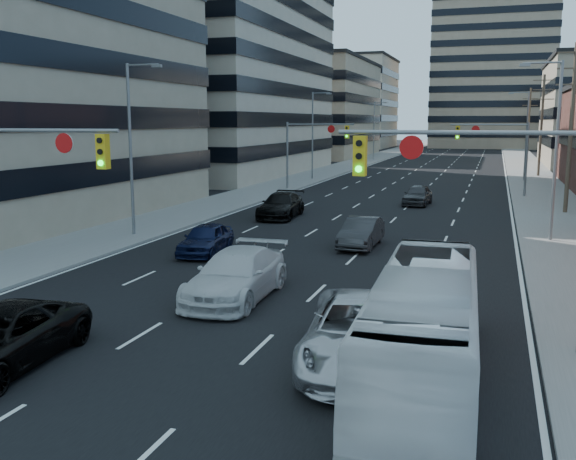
# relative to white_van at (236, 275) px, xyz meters

# --- Properties ---
(ground) EXTENTS (400.00, 400.00, 0.00)m
(ground) POSITION_rel_white_van_xyz_m (0.66, -10.47, -0.84)
(ground) COLOR black
(ground) RESTS_ON ground
(road_surface) EXTENTS (18.00, 300.00, 0.02)m
(road_surface) POSITION_rel_white_van_xyz_m (0.66, 119.53, -0.83)
(road_surface) COLOR black
(road_surface) RESTS_ON ground
(sidewalk_left) EXTENTS (5.00, 300.00, 0.15)m
(sidewalk_left) POSITION_rel_white_van_xyz_m (-10.84, 119.53, -0.77)
(sidewalk_left) COLOR slate
(sidewalk_left) RESTS_ON ground
(sidewalk_right) EXTENTS (5.00, 300.00, 0.15)m
(sidewalk_right) POSITION_rel_white_van_xyz_m (12.16, 119.53, -0.77)
(sidewalk_right) COLOR slate
(sidewalk_right) RESTS_ON ground
(office_left_mid) EXTENTS (26.00, 34.00, 28.00)m
(office_left_mid) POSITION_rel_white_van_xyz_m (-26.34, 49.53, 13.16)
(office_left_mid) COLOR #ADA089
(office_left_mid) RESTS_ON ground
(office_left_far) EXTENTS (20.00, 30.00, 16.00)m
(office_left_far) POSITION_rel_white_van_xyz_m (-23.34, 89.53, 7.16)
(office_left_far) COLOR gray
(office_left_far) RESTS_ON ground
(apartment_tower) EXTENTS (26.00, 26.00, 58.00)m
(apartment_tower) POSITION_rel_white_van_xyz_m (6.66, 139.53, 28.16)
(apartment_tower) COLOR gray
(apartment_tower) RESTS_ON ground
(bg_block_left) EXTENTS (24.00, 24.00, 20.00)m
(bg_block_left) POSITION_rel_white_van_xyz_m (-27.34, 129.53, 9.16)
(bg_block_left) COLOR #ADA089
(bg_block_left) RESTS_ON ground
(signal_near_left) EXTENTS (6.59, 0.33, 6.00)m
(signal_near_left) POSITION_rel_white_van_xyz_m (-6.79, -2.48, 3.49)
(signal_near_left) COLOR slate
(signal_near_left) RESTS_ON ground
(signal_near_right) EXTENTS (6.59, 0.33, 6.00)m
(signal_near_right) POSITION_rel_white_van_xyz_m (8.12, -2.48, 3.49)
(signal_near_right) COLOR slate
(signal_near_right) RESTS_ON ground
(signal_far_left) EXTENTS (6.09, 0.33, 6.00)m
(signal_far_left) POSITION_rel_white_van_xyz_m (-7.02, 34.52, 3.46)
(signal_far_left) COLOR slate
(signal_far_left) RESTS_ON ground
(signal_far_right) EXTENTS (6.09, 0.33, 6.00)m
(signal_far_right) POSITION_rel_white_van_xyz_m (8.34, 34.52, 3.46)
(signal_far_right) COLOR slate
(signal_far_right) RESTS_ON ground
(utility_pole_block) EXTENTS (2.20, 0.28, 11.00)m
(utility_pole_block) POSITION_rel_white_van_xyz_m (12.86, 25.53, 4.94)
(utility_pole_block) COLOR #4C3D2D
(utility_pole_block) RESTS_ON ground
(utility_pole_midblock) EXTENTS (2.20, 0.28, 11.00)m
(utility_pole_midblock) POSITION_rel_white_van_xyz_m (12.86, 55.53, 4.94)
(utility_pole_midblock) COLOR #4C3D2D
(utility_pole_midblock) RESTS_ON ground
(utility_pole_distant) EXTENTS (2.20, 0.28, 11.00)m
(utility_pole_distant) POSITION_rel_white_van_xyz_m (12.86, 85.53, 4.94)
(utility_pole_distant) COLOR #4C3D2D
(utility_pole_distant) RESTS_ON ground
(streetlight_left_near) EXTENTS (2.03, 0.22, 9.00)m
(streetlight_left_near) POSITION_rel_white_van_xyz_m (-9.68, 9.53, 4.21)
(streetlight_left_near) COLOR slate
(streetlight_left_near) RESTS_ON ground
(streetlight_left_mid) EXTENTS (2.03, 0.22, 9.00)m
(streetlight_left_mid) POSITION_rel_white_van_xyz_m (-9.68, 44.53, 4.21)
(streetlight_left_mid) COLOR slate
(streetlight_left_mid) RESTS_ON ground
(streetlight_left_far) EXTENTS (2.03, 0.22, 9.00)m
(streetlight_left_far) POSITION_rel_white_van_xyz_m (-9.68, 79.53, 4.21)
(streetlight_left_far) COLOR slate
(streetlight_left_far) RESTS_ON ground
(streetlight_right_near) EXTENTS (2.03, 0.22, 9.00)m
(streetlight_right_near) POSITION_rel_white_van_xyz_m (11.00, 14.53, 4.21)
(streetlight_right_near) COLOR slate
(streetlight_right_near) RESTS_ON ground
(streetlight_right_far) EXTENTS (2.03, 0.22, 9.00)m
(streetlight_right_far) POSITION_rel_white_van_xyz_m (11.00, 49.53, 4.21)
(streetlight_right_far) COLOR slate
(streetlight_right_far) RESTS_ON ground
(white_van) EXTENTS (2.46, 5.84, 1.68)m
(white_van) POSITION_rel_white_van_xyz_m (0.00, 0.00, 0.00)
(white_van) COLOR silver
(white_van) RESTS_ON ground
(silver_suv) EXTENTS (3.61, 6.46, 1.71)m
(silver_suv) POSITION_rel_white_van_xyz_m (5.35, -4.66, 0.01)
(silver_suv) COLOR silver
(silver_suv) RESTS_ON ground
(transit_bus) EXTENTS (2.66, 9.90, 2.73)m
(transit_bus) POSITION_rel_white_van_xyz_m (6.94, -5.29, 0.53)
(transit_bus) COLOR silver
(transit_bus) RESTS_ON ground
(sedan_blue) EXTENTS (2.06, 4.34, 1.43)m
(sedan_blue) POSITION_rel_white_van_xyz_m (-4.24, 6.57, -0.12)
(sedan_blue) COLOR black
(sedan_blue) RESTS_ON ground
(sedan_grey_center) EXTENTS (1.60, 4.40, 1.44)m
(sedan_grey_center) POSITION_rel_white_van_xyz_m (2.26, 10.44, -0.12)
(sedan_grey_center) COLOR #2C2C2E
(sedan_grey_center) RESTS_ON ground
(sedan_black_far) EXTENTS (2.55, 5.53, 1.56)m
(sedan_black_far) POSITION_rel_white_van_xyz_m (-4.54, 18.41, -0.06)
(sedan_black_far) COLOR black
(sedan_black_far) RESTS_ON ground
(sedan_grey_right) EXTENTS (1.97, 4.44, 1.48)m
(sedan_grey_right) POSITION_rel_white_van_xyz_m (3.02, 27.39, -0.10)
(sedan_grey_right) COLOR #333336
(sedan_grey_right) RESTS_ON ground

